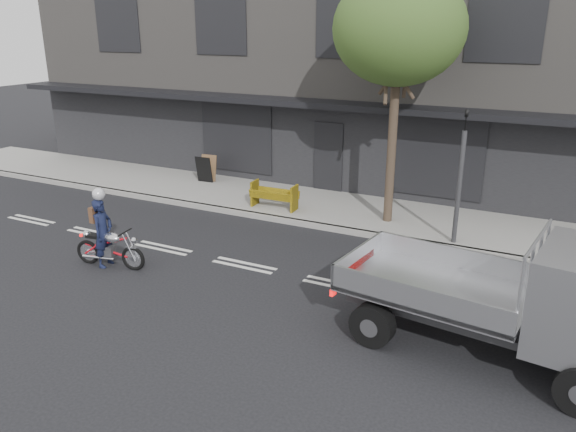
{
  "coord_description": "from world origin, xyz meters",
  "views": [
    {
      "loc": [
        6.36,
        -10.43,
        5.44
      ],
      "look_at": [
        0.91,
        0.5,
        1.22
      ],
      "focal_mm": 35.0,
      "sensor_mm": 36.0,
      "label": 1
    }
  ],
  "objects_px": {
    "street_tree": "(399,29)",
    "rider": "(103,233)",
    "construction_barrier": "(271,197)",
    "sandwich_board": "(204,170)",
    "motorcycle": "(109,247)",
    "flatbed_ute": "(565,301)",
    "traffic_light_pole": "(459,185)"
  },
  "relations": [
    {
      "from": "motorcycle",
      "to": "sandwich_board",
      "type": "xyz_separation_m",
      "value": [
        -1.93,
        6.65,
        0.13
      ]
    },
    {
      "from": "street_tree",
      "to": "sandwich_board",
      "type": "distance_m",
      "value": 8.4
    },
    {
      "from": "rider",
      "to": "motorcycle",
      "type": "bearing_deg",
      "value": -98.4
    },
    {
      "from": "traffic_light_pole",
      "to": "motorcycle",
      "type": "relative_size",
      "value": 1.92
    },
    {
      "from": "street_tree",
      "to": "traffic_light_pole",
      "type": "height_order",
      "value": "street_tree"
    },
    {
      "from": "street_tree",
      "to": "construction_barrier",
      "type": "height_order",
      "value": "street_tree"
    },
    {
      "from": "sandwich_board",
      "to": "street_tree",
      "type": "bearing_deg",
      "value": -12.08
    },
    {
      "from": "motorcycle",
      "to": "sandwich_board",
      "type": "relative_size",
      "value": 1.99
    },
    {
      "from": "traffic_light_pole",
      "to": "rider",
      "type": "bearing_deg",
      "value": -146.06
    },
    {
      "from": "street_tree",
      "to": "traffic_light_pole",
      "type": "distance_m",
      "value": 4.23
    },
    {
      "from": "flatbed_ute",
      "to": "construction_barrier",
      "type": "bearing_deg",
      "value": 155.05
    },
    {
      "from": "street_tree",
      "to": "motorcycle",
      "type": "relative_size",
      "value": 3.7
    },
    {
      "from": "street_tree",
      "to": "flatbed_ute",
      "type": "distance_m",
      "value": 8.26
    },
    {
      "from": "street_tree",
      "to": "construction_barrier",
      "type": "xyz_separation_m",
      "value": [
        -3.39,
        -0.63,
        -4.72
      ]
    },
    {
      "from": "motorcycle",
      "to": "construction_barrier",
      "type": "relative_size",
      "value": 1.27
    },
    {
      "from": "rider",
      "to": "construction_barrier",
      "type": "height_order",
      "value": "rider"
    },
    {
      "from": "street_tree",
      "to": "motorcycle",
      "type": "height_order",
      "value": "street_tree"
    },
    {
      "from": "traffic_light_pole",
      "to": "sandwich_board",
      "type": "bearing_deg",
      "value": 168.22
    },
    {
      "from": "construction_barrier",
      "to": "sandwich_board",
      "type": "xyz_separation_m",
      "value": [
        -3.52,
        1.64,
        0.06
      ]
    },
    {
      "from": "motorcycle",
      "to": "flatbed_ute",
      "type": "bearing_deg",
      "value": -8.46
    },
    {
      "from": "flatbed_ute",
      "to": "sandwich_board",
      "type": "bearing_deg",
      "value": 157.2
    },
    {
      "from": "construction_barrier",
      "to": "flatbed_ute",
      "type": "bearing_deg",
      "value": -32.37
    },
    {
      "from": "rider",
      "to": "sandwich_board",
      "type": "distance_m",
      "value": 6.89
    },
    {
      "from": "street_tree",
      "to": "motorcycle",
      "type": "bearing_deg",
      "value": -131.39
    },
    {
      "from": "rider",
      "to": "street_tree",
      "type": "bearing_deg",
      "value": -50.67
    },
    {
      "from": "construction_barrier",
      "to": "traffic_light_pole",
      "type": "bearing_deg",
      "value": -2.31
    },
    {
      "from": "construction_barrier",
      "to": "sandwich_board",
      "type": "relative_size",
      "value": 1.57
    },
    {
      "from": "construction_barrier",
      "to": "sandwich_board",
      "type": "distance_m",
      "value": 3.88
    },
    {
      "from": "flatbed_ute",
      "to": "sandwich_board",
      "type": "distance_m",
      "value": 13.26
    },
    {
      "from": "street_tree",
      "to": "construction_barrier",
      "type": "relative_size",
      "value": 4.69
    },
    {
      "from": "street_tree",
      "to": "rider",
      "type": "xyz_separation_m",
      "value": [
        -5.13,
        -5.65,
        -4.46
      ]
    },
    {
      "from": "motorcycle",
      "to": "flatbed_ute",
      "type": "xyz_separation_m",
      "value": [
        9.51,
        -0.01,
        0.83
      ]
    }
  ]
}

